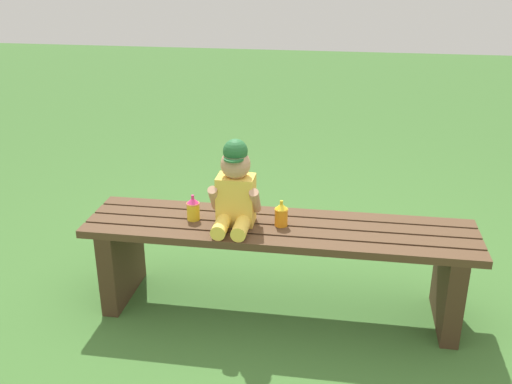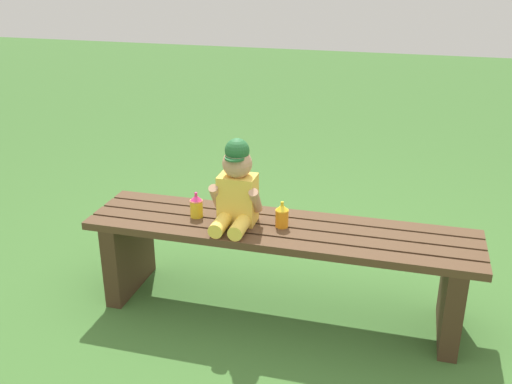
% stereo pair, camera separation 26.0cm
% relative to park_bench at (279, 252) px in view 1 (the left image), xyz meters
% --- Properties ---
extents(ground_plane, '(16.00, 16.00, 0.00)m').
position_rel_park_bench_xyz_m(ground_plane, '(0.00, -0.00, -0.31)').
color(ground_plane, '#3D6B2D').
extents(park_bench, '(1.81, 0.41, 0.45)m').
position_rel_park_bench_xyz_m(park_bench, '(0.00, 0.00, 0.00)').
color(park_bench, '#513823').
rests_on(park_bench, ground_plane).
extents(child_figure, '(0.23, 0.27, 0.40)m').
position_rel_park_bench_xyz_m(child_figure, '(-0.20, -0.02, 0.31)').
color(child_figure, '#F2C64C').
rests_on(child_figure, park_bench).
extents(sippy_cup_left, '(0.06, 0.06, 0.12)m').
position_rel_park_bench_xyz_m(sippy_cup_left, '(-0.41, 0.00, 0.20)').
color(sippy_cup_left, yellow).
rests_on(sippy_cup_left, park_bench).
extents(sippy_cup_right, '(0.06, 0.06, 0.12)m').
position_rel_park_bench_xyz_m(sippy_cup_right, '(0.01, 0.00, 0.20)').
color(sippy_cup_right, orange).
rests_on(sippy_cup_right, park_bench).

